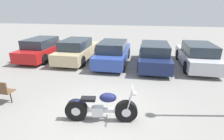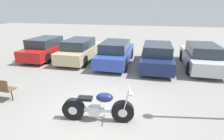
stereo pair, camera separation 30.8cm
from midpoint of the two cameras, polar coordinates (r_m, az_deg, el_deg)
ground_plane at (r=6.04m, az=-5.49°, el=-14.03°), size 60.00×60.00×0.00m
motorcycle at (r=5.51m, az=-5.41°, el=-12.22°), size 2.24×0.70×1.10m
parked_car_red at (r=13.03m, az=-22.21°, el=6.49°), size 1.80×4.42×1.41m
parked_car_champagne at (r=11.86m, az=-12.06°, el=6.34°), size 1.80×4.42×1.41m
parked_car_blue at (r=10.90m, az=-0.42°, el=5.60°), size 1.80×4.42×1.41m
parked_car_navy at (r=10.61m, az=12.75°, el=4.71°), size 1.80×4.42×1.41m
parked_car_silver at (r=11.36m, az=25.29°, el=4.27°), size 1.80×4.42×1.41m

